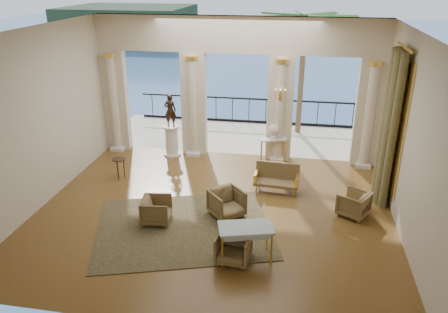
% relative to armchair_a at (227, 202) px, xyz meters
% --- Properties ---
extents(floor, '(9.00, 9.00, 0.00)m').
position_rel_armchair_a_xyz_m(floor, '(-0.36, 0.09, -0.39)').
color(floor, '#442A0F').
rests_on(floor, ground).
extents(room_walls, '(9.00, 9.00, 9.00)m').
position_rel_armchair_a_xyz_m(room_walls, '(-0.36, -1.03, 2.49)').
color(room_walls, beige).
rests_on(room_walls, ground).
extents(arcade, '(9.00, 0.56, 4.50)m').
position_rel_armchair_a_xyz_m(arcade, '(-0.36, 3.91, 2.20)').
color(arcade, beige).
rests_on(arcade, ground).
extents(terrace, '(10.00, 3.60, 0.10)m').
position_rel_armchair_a_xyz_m(terrace, '(-0.36, 5.89, -0.44)').
color(terrace, beige).
rests_on(terrace, ground).
extents(balustrade, '(9.00, 0.06, 1.03)m').
position_rel_armchair_a_xyz_m(balustrade, '(-0.36, 7.49, 0.02)').
color(balustrade, black).
rests_on(balustrade, terrace).
extents(palm_tree, '(2.00, 2.00, 4.50)m').
position_rel_armchair_a_xyz_m(palm_tree, '(1.64, 6.69, 3.70)').
color(palm_tree, '#4C3823').
rests_on(palm_tree, terrace).
extents(headland, '(22.00, 18.00, 6.00)m').
position_rel_armchair_a_xyz_m(headland, '(-30.36, 70.09, -3.39)').
color(headland, black).
rests_on(headland, sea).
extents(sea, '(160.00, 160.00, 0.00)m').
position_rel_armchair_a_xyz_m(sea, '(-0.36, 60.09, -6.39)').
color(sea, '#2E588B').
rests_on(sea, ground).
extents(curtain, '(0.33, 1.40, 4.09)m').
position_rel_armchair_a_xyz_m(curtain, '(3.92, 1.59, 1.63)').
color(curtain, '#4B4827').
rests_on(curtain, ground).
extents(window_frame, '(0.04, 1.60, 3.40)m').
position_rel_armchair_a_xyz_m(window_frame, '(4.11, 1.59, 1.71)').
color(window_frame, '#EABF4D').
rests_on(window_frame, room_walls).
extents(wall_sconce, '(0.30, 0.11, 0.33)m').
position_rel_armchair_a_xyz_m(wall_sconce, '(1.04, 3.60, 1.84)').
color(wall_sconce, '#EABF4D').
rests_on(wall_sconce, arcade).
extents(rug, '(4.88, 4.28, 0.02)m').
position_rel_armchair_a_xyz_m(rug, '(-0.92, -0.76, -0.38)').
color(rug, '#2C311A').
rests_on(rug, ground).
extents(armchair_a, '(1.03, 1.02, 0.77)m').
position_rel_armchair_a_xyz_m(armchair_a, '(0.00, 0.00, 0.00)').
color(armchair_a, '#41361B').
rests_on(armchair_a, ground).
extents(armchair_b, '(0.75, 0.71, 0.71)m').
position_rel_armchair_a_xyz_m(armchair_b, '(0.46, -1.83, -0.03)').
color(armchair_b, '#41361B').
rests_on(armchair_b, ground).
extents(armchair_c, '(0.89, 0.91, 0.70)m').
position_rel_armchair_a_xyz_m(armchair_c, '(3.14, 0.58, -0.04)').
color(armchair_c, '#41361B').
rests_on(armchair_c, ground).
extents(armchair_d, '(0.72, 0.76, 0.70)m').
position_rel_armchair_a_xyz_m(armchair_d, '(-1.65, -0.59, -0.04)').
color(armchair_d, '#41361B').
rests_on(armchair_d, ground).
extents(settee, '(1.25, 0.61, 0.81)m').
position_rel_armchair_a_xyz_m(settee, '(1.14, 1.59, 0.01)').
color(settee, '#41361B').
rests_on(settee, ground).
extents(game_table, '(1.26, 0.90, 0.78)m').
position_rel_armchair_a_xyz_m(game_table, '(0.69, -1.69, 0.31)').
color(game_table, '#A2C0CF').
rests_on(game_table, ground).
extents(pedestal, '(0.56, 0.56, 1.03)m').
position_rel_armchair_a_xyz_m(pedestal, '(-2.48, 3.59, 0.11)').
color(pedestal, silver).
rests_on(pedestal, ground).
extents(statue, '(0.41, 0.29, 1.06)m').
position_rel_armchair_a_xyz_m(statue, '(-2.48, 3.59, 1.17)').
color(statue, black).
rests_on(statue, pedestal).
extents(console_table, '(0.90, 0.60, 0.79)m').
position_rel_armchair_a_xyz_m(console_table, '(0.89, 3.64, 0.27)').
color(console_table, silver).
rests_on(console_table, ground).
extents(urn, '(0.36, 0.36, 0.48)m').
position_rel_armchair_a_xyz_m(urn, '(0.89, 3.64, 0.68)').
color(urn, white).
rests_on(urn, console_table).
extents(side_table, '(0.39, 0.39, 0.63)m').
position_rel_armchair_a_xyz_m(side_table, '(-3.49, 1.58, 0.15)').
color(side_table, black).
rests_on(side_table, ground).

